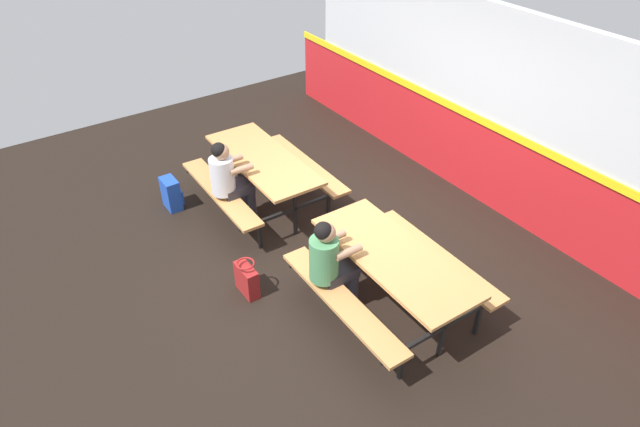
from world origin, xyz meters
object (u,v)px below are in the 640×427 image
at_px(picnic_table_right, 392,267).
at_px(tote_bag_bright, 247,279).
at_px(picnic_table_left, 263,168).
at_px(student_nearer, 229,177).
at_px(student_further, 330,260).
at_px(backpack_dark, 172,194).

distance_m(picnic_table_right, tote_bag_bright, 1.62).
height_order(picnic_table_left, tote_bag_bright, picnic_table_left).
bearing_deg(student_nearer, student_further, 3.62).
height_order(student_further, backpack_dark, student_further).
height_order(student_further, tote_bag_bright, student_further).
height_order(picnic_table_right, student_nearer, student_nearer).
bearing_deg(picnic_table_left, student_nearer, -77.66).
bearing_deg(picnic_table_left, backpack_dark, -121.58).
distance_m(student_nearer, tote_bag_bright, 1.44).
bearing_deg(picnic_table_left, picnic_table_right, 2.76).
xyz_separation_m(picnic_table_right, student_nearer, (-2.34, -0.68, 0.13)).
distance_m(student_further, backpack_dark, 2.90).
relative_size(student_nearer, backpack_dark, 2.74).
height_order(picnic_table_left, student_nearer, student_nearer).
bearing_deg(backpack_dark, picnic_table_left, 58.42).
bearing_deg(picnic_table_right, tote_bag_bright, -133.12).
height_order(picnic_table_right, backpack_dark, picnic_table_right).
height_order(picnic_table_right, student_further, student_further).
distance_m(picnic_table_right, student_further, 0.66).
bearing_deg(student_further, picnic_table_left, 168.53).
bearing_deg(student_nearer, backpack_dark, -146.84).
distance_m(student_nearer, backpack_dark, 1.05).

